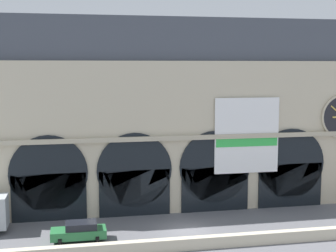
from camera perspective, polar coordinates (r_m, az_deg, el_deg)
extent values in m
plane|color=slate|center=(42.43, 2.30, -12.18)|extent=(200.00, 200.00, 0.00)
cube|color=beige|center=(38.42, 3.81, -13.55)|extent=(90.00, 0.70, 0.93)
cube|color=beige|center=(48.04, 0.22, -1.00)|extent=(40.50, 5.37, 14.46)
cube|color=#424751|center=(47.92, 0.16, 10.10)|extent=(40.50, 4.77, 4.10)
cube|color=black|center=(45.52, -13.81, -8.16)|extent=(6.66, 0.20, 4.37)
cylinder|color=black|center=(45.00, -13.89, -5.47)|extent=(7.01, 0.20, 7.01)
cube|color=black|center=(45.78, -3.93, -7.88)|extent=(6.66, 0.20, 4.37)
cylinder|color=black|center=(45.27, -3.95, -5.20)|extent=(7.01, 0.20, 7.01)
cube|color=black|center=(47.35, 5.54, -7.39)|extent=(6.66, 0.20, 4.37)
cylinder|color=black|center=(46.85, 5.57, -4.80)|extent=(7.01, 0.20, 7.01)
cube|color=black|center=(50.09, 14.17, -6.77)|extent=(6.66, 0.20, 4.37)
cylinder|color=black|center=(49.62, 14.25, -4.32)|extent=(7.01, 0.20, 7.01)
cube|color=white|center=(47.20, 9.27, -1.12)|extent=(6.44, 0.12, 7.31)
cube|color=green|center=(47.20, 9.29, -1.73)|extent=(6.19, 0.04, 1.11)
cube|color=#B6AB91|center=(45.28, 0.93, -1.40)|extent=(40.50, 0.50, 0.44)
cube|color=#2D7A42|center=(40.45, -10.49, -12.30)|extent=(4.40, 1.80, 0.70)
cube|color=black|center=(40.25, -10.19, -11.45)|extent=(2.46, 1.62, 0.55)
cylinder|color=black|center=(39.83, -12.61, -13.20)|extent=(0.28, 0.60, 0.60)
cylinder|color=black|center=(41.35, -12.56, -12.43)|extent=(0.28, 0.60, 0.60)
cylinder|color=black|center=(39.84, -8.32, -13.09)|extent=(0.28, 0.60, 0.60)
cylinder|color=black|center=(41.36, -8.44, -12.33)|extent=(0.28, 0.60, 0.60)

